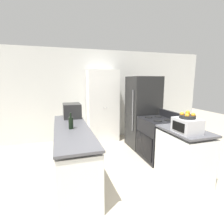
% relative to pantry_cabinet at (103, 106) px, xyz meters
% --- Properties ---
extents(ground_plane, '(14.00, 14.00, 0.00)m').
position_rel_pantry_cabinet_xyz_m(ground_plane, '(-0.09, -2.99, -1.01)').
color(ground_plane, '#A89E89').
extents(wall_back, '(7.00, 0.06, 2.60)m').
position_rel_pantry_cabinet_xyz_m(wall_back, '(-0.09, 0.31, 0.29)').
color(wall_back, silver).
rests_on(wall_back, ground_plane).
extents(counter_left, '(0.60, 2.34, 0.91)m').
position_rel_pantry_cabinet_xyz_m(counter_left, '(-1.01, -1.72, -0.57)').
color(counter_left, silver).
rests_on(counter_left, ground_plane).
extents(counter_right, '(0.60, 0.91, 0.91)m').
position_rel_pantry_cabinet_xyz_m(counter_right, '(0.82, -2.43, -0.57)').
color(counter_right, silver).
rests_on(counter_right, ground_plane).
extents(pantry_cabinet, '(0.86, 0.54, 2.02)m').
position_rel_pantry_cabinet_xyz_m(pantry_cabinet, '(0.00, 0.00, 0.00)').
color(pantry_cabinet, white).
rests_on(pantry_cabinet, ground_plane).
extents(stove, '(0.66, 0.79, 1.07)m').
position_rel_pantry_cabinet_xyz_m(stove, '(0.84, -1.56, -0.55)').
color(stove, black).
rests_on(stove, ground_plane).
extents(refrigerator, '(0.75, 0.72, 1.83)m').
position_rel_pantry_cabinet_xyz_m(refrigerator, '(0.89, -0.76, -0.09)').
color(refrigerator, black).
rests_on(refrigerator, ground_plane).
extents(microwave, '(0.38, 0.47, 0.32)m').
position_rel_pantry_cabinet_xyz_m(microwave, '(-0.93, -0.85, 0.06)').
color(microwave, black).
rests_on(microwave, counter_left).
extents(wine_bottle, '(0.08, 0.08, 0.28)m').
position_rel_pantry_cabinet_xyz_m(wine_bottle, '(-1.03, -1.79, 0.01)').
color(wine_bottle, black).
rests_on(wine_bottle, counter_left).
extents(toaster_oven, '(0.33, 0.40, 0.24)m').
position_rel_pantry_cabinet_xyz_m(toaster_oven, '(0.71, -2.59, 0.02)').
color(toaster_oven, '#B2B2B7').
rests_on(toaster_oven, counter_right).
extents(fruit_bowl, '(0.25, 0.25, 0.13)m').
position_rel_pantry_cabinet_xyz_m(fruit_bowl, '(0.72, -2.58, 0.17)').
color(fruit_bowl, black).
rests_on(fruit_bowl, toaster_oven).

